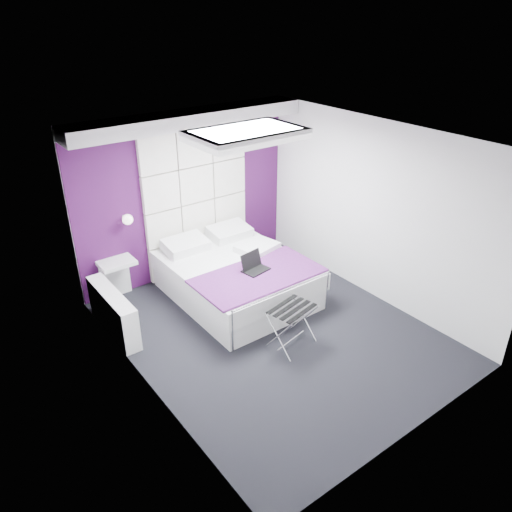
{
  "coord_description": "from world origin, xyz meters",
  "views": [
    {
      "loc": [
        -3.48,
        -4.24,
        3.99
      ],
      "look_at": [
        -0.04,
        0.35,
        1.02
      ],
      "focal_mm": 35.0,
      "sensor_mm": 36.0,
      "label": 1
    }
  ],
  "objects_px": {
    "luggage_rack": "(291,327)",
    "laptop": "(254,266)",
    "bed": "(236,277)",
    "radiator": "(113,312)",
    "wall_lamp": "(126,219)",
    "nightstand": "(116,263)"
  },
  "relations": [
    {
      "from": "wall_lamp",
      "to": "bed",
      "type": "height_order",
      "value": "wall_lamp"
    },
    {
      "from": "radiator",
      "to": "nightstand",
      "type": "height_order",
      "value": "nightstand"
    },
    {
      "from": "radiator",
      "to": "bed",
      "type": "distance_m",
      "value": 1.83
    },
    {
      "from": "bed",
      "to": "nightstand",
      "type": "bearing_deg",
      "value": 146.35
    },
    {
      "from": "wall_lamp",
      "to": "radiator",
      "type": "relative_size",
      "value": 0.12
    },
    {
      "from": "bed",
      "to": "laptop",
      "type": "distance_m",
      "value": 0.52
    },
    {
      "from": "radiator",
      "to": "laptop",
      "type": "xyz_separation_m",
      "value": [
        1.86,
        -0.62,
        0.37
      ]
    },
    {
      "from": "wall_lamp",
      "to": "nightstand",
      "type": "distance_m",
      "value": 0.66
    },
    {
      "from": "luggage_rack",
      "to": "laptop",
      "type": "distance_m",
      "value": 1.1
    },
    {
      "from": "laptop",
      "to": "radiator",
      "type": "bearing_deg",
      "value": 151.82
    },
    {
      "from": "bed",
      "to": "radiator",
      "type": "bearing_deg",
      "value": 172.75
    },
    {
      "from": "wall_lamp",
      "to": "radiator",
      "type": "distance_m",
      "value": 1.35
    },
    {
      "from": "luggage_rack",
      "to": "laptop",
      "type": "xyz_separation_m",
      "value": [
        0.16,
        1.02,
        0.39
      ]
    },
    {
      "from": "radiator",
      "to": "bed",
      "type": "bearing_deg",
      "value": -7.25
    },
    {
      "from": "bed",
      "to": "laptop",
      "type": "bearing_deg",
      "value": -83.75
    },
    {
      "from": "nightstand",
      "to": "bed",
      "type": "bearing_deg",
      "value": -33.65
    },
    {
      "from": "nightstand",
      "to": "wall_lamp",
      "type": "bearing_deg",
      "value": 9.02
    },
    {
      "from": "bed",
      "to": "nightstand",
      "type": "distance_m",
      "value": 1.74
    },
    {
      "from": "radiator",
      "to": "luggage_rack",
      "type": "height_order",
      "value": "radiator"
    },
    {
      "from": "nightstand",
      "to": "radiator",
      "type": "bearing_deg",
      "value": -118.32
    },
    {
      "from": "radiator",
      "to": "laptop",
      "type": "bearing_deg",
      "value": -18.43
    },
    {
      "from": "laptop",
      "to": "nightstand",
      "type": "bearing_deg",
      "value": 127.94
    }
  ]
}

